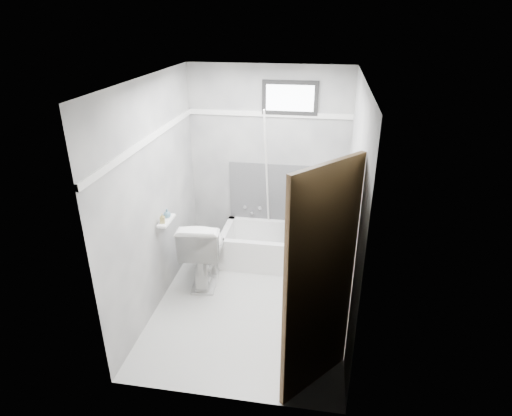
% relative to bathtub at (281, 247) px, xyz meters
% --- Properties ---
extents(floor, '(2.60, 2.60, 0.00)m').
position_rel_bathtub_xyz_m(floor, '(-0.23, -0.93, -0.21)').
color(floor, silver).
rests_on(floor, ground).
extents(ceiling, '(2.60, 2.60, 0.00)m').
position_rel_bathtub_xyz_m(ceiling, '(-0.23, -0.93, 2.19)').
color(ceiling, silver).
rests_on(ceiling, floor).
extents(wall_back, '(2.00, 0.02, 2.40)m').
position_rel_bathtub_xyz_m(wall_back, '(-0.23, 0.37, 0.99)').
color(wall_back, slate).
rests_on(wall_back, floor).
extents(wall_front, '(2.00, 0.02, 2.40)m').
position_rel_bathtub_xyz_m(wall_front, '(-0.23, -2.23, 0.99)').
color(wall_front, slate).
rests_on(wall_front, floor).
extents(wall_left, '(0.02, 2.60, 2.40)m').
position_rel_bathtub_xyz_m(wall_left, '(-1.23, -0.93, 0.99)').
color(wall_left, slate).
rests_on(wall_left, floor).
extents(wall_right, '(0.02, 2.60, 2.40)m').
position_rel_bathtub_xyz_m(wall_right, '(0.77, -0.93, 0.99)').
color(wall_right, slate).
rests_on(wall_right, floor).
extents(bathtub, '(1.50, 0.70, 0.42)m').
position_rel_bathtub_xyz_m(bathtub, '(0.00, 0.00, 0.00)').
color(bathtub, white).
rests_on(bathtub, floor).
extents(office_chair, '(0.60, 0.60, 0.99)m').
position_rel_bathtub_xyz_m(office_chair, '(0.32, 0.05, 0.41)').
color(office_chair, slate).
rests_on(office_chair, bathtub).
extents(toilet, '(0.55, 0.88, 0.82)m').
position_rel_bathtub_xyz_m(toilet, '(-0.85, -0.55, 0.20)').
color(toilet, white).
rests_on(toilet, floor).
extents(door, '(0.78, 0.78, 2.00)m').
position_rel_bathtub_xyz_m(door, '(0.75, -2.21, 0.79)').
color(door, '#53361E').
rests_on(door, floor).
extents(window, '(0.66, 0.04, 0.40)m').
position_rel_bathtub_xyz_m(window, '(0.02, 0.36, 1.81)').
color(window, black).
rests_on(window, wall_back).
extents(backerboard, '(1.50, 0.02, 0.78)m').
position_rel_bathtub_xyz_m(backerboard, '(0.02, 0.36, 0.59)').
color(backerboard, '#4C4C4F').
rests_on(backerboard, wall_back).
extents(trim_back, '(2.00, 0.02, 0.06)m').
position_rel_bathtub_xyz_m(trim_back, '(-0.23, 0.36, 1.61)').
color(trim_back, white).
rests_on(trim_back, wall_back).
extents(trim_left, '(0.02, 2.60, 0.06)m').
position_rel_bathtub_xyz_m(trim_left, '(-1.22, -0.93, 1.61)').
color(trim_left, white).
rests_on(trim_left, wall_left).
extents(pole, '(0.02, 0.61, 1.87)m').
position_rel_bathtub_xyz_m(pole, '(-0.21, 0.13, 0.84)').
color(pole, white).
rests_on(pole, bathtub).
extents(shelf, '(0.10, 0.32, 0.02)m').
position_rel_bathtub_xyz_m(shelf, '(-1.16, -0.84, 0.69)').
color(shelf, white).
rests_on(shelf, wall_left).
extents(soap_bottle_a, '(0.06, 0.06, 0.11)m').
position_rel_bathtub_xyz_m(soap_bottle_a, '(-1.17, -0.92, 0.76)').
color(soap_bottle_a, '#97894B').
rests_on(soap_bottle_a, shelf).
extents(soap_bottle_b, '(0.11, 0.11, 0.10)m').
position_rel_bathtub_xyz_m(soap_bottle_b, '(-1.17, -0.78, 0.75)').
color(soap_bottle_b, slate).
rests_on(soap_bottle_b, shelf).
extents(faucet, '(0.26, 0.10, 0.16)m').
position_rel_bathtub_xyz_m(faucet, '(-0.43, 0.34, 0.34)').
color(faucet, silver).
rests_on(faucet, wall_back).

